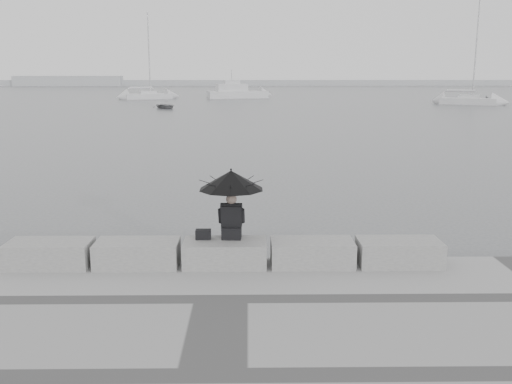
{
  "coord_description": "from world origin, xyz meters",
  "views": [
    {
      "loc": [
        0.46,
        -11.04,
        4.23
      ],
      "look_at": [
        0.65,
        3.0,
        1.23
      ],
      "focal_mm": 40.0,
      "sensor_mm": 36.0,
      "label": 1
    }
  ],
  "objects_px": {
    "sailboat_left": "(148,95)",
    "sailboat_right": "(469,100)",
    "dinghy": "(166,106)",
    "seated_person": "(231,187)",
    "small_motorboat": "(470,101)",
    "motor_cruiser": "(238,92)"
  },
  "relations": [
    {
      "from": "motor_cruiser",
      "to": "seated_person",
      "type": "bearing_deg",
      "value": -104.03
    },
    {
      "from": "seated_person",
      "to": "sailboat_right",
      "type": "height_order",
      "value": "sailboat_right"
    },
    {
      "from": "sailboat_right",
      "to": "motor_cruiser",
      "type": "relative_size",
      "value": 1.33
    },
    {
      "from": "seated_person",
      "to": "sailboat_left",
      "type": "xyz_separation_m",
      "value": [
        -14.99,
        77.22,
        -1.49
      ]
    },
    {
      "from": "dinghy",
      "to": "small_motorboat",
      "type": "bearing_deg",
      "value": -23.45
    },
    {
      "from": "seated_person",
      "to": "motor_cruiser",
      "type": "height_order",
      "value": "motor_cruiser"
    },
    {
      "from": "small_motorboat",
      "to": "motor_cruiser",
      "type": "bearing_deg",
      "value": 171.1
    },
    {
      "from": "sailboat_left",
      "to": "dinghy",
      "type": "relative_size",
      "value": 3.85
    },
    {
      "from": "seated_person",
      "to": "sailboat_left",
      "type": "distance_m",
      "value": 78.67
    },
    {
      "from": "seated_person",
      "to": "small_motorboat",
      "type": "height_order",
      "value": "seated_person"
    },
    {
      "from": "sailboat_right",
      "to": "small_motorboat",
      "type": "relative_size",
      "value": 2.57
    },
    {
      "from": "small_motorboat",
      "to": "sailboat_right",
      "type": "bearing_deg",
      "value": -98.45
    },
    {
      "from": "sailboat_left",
      "to": "dinghy",
      "type": "xyz_separation_m",
      "value": [
        5.94,
        -22.61,
        -0.25
      ]
    },
    {
      "from": "sailboat_left",
      "to": "sailboat_right",
      "type": "relative_size",
      "value": 1.0
    },
    {
      "from": "sailboat_right",
      "to": "dinghy",
      "type": "distance_m",
      "value": 38.24
    },
    {
      "from": "sailboat_right",
      "to": "motor_cruiser",
      "type": "height_order",
      "value": "sailboat_right"
    },
    {
      "from": "sailboat_left",
      "to": "dinghy",
      "type": "distance_m",
      "value": 23.38
    },
    {
      "from": "seated_person",
      "to": "sailboat_right",
      "type": "bearing_deg",
      "value": 69.17
    },
    {
      "from": "seated_person",
      "to": "motor_cruiser",
      "type": "relative_size",
      "value": 0.14
    },
    {
      "from": "sailboat_left",
      "to": "dinghy",
      "type": "bearing_deg",
      "value": -101.56
    },
    {
      "from": "seated_person",
      "to": "dinghy",
      "type": "bearing_deg",
      "value": 103.11
    },
    {
      "from": "small_motorboat",
      "to": "sailboat_left",
      "type": "bearing_deg",
      "value": -178.69
    }
  ]
}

